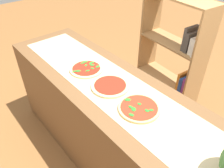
% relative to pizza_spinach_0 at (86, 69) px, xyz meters
% --- Properties ---
extents(ground_plane, '(12.00, 12.00, 0.00)m').
position_rel_pizza_spinach_0_xyz_m(ground_plane, '(0.32, 0.02, -0.96)').
color(ground_plane, brown).
extents(counter, '(2.42, 0.68, 0.95)m').
position_rel_pizza_spinach_0_xyz_m(counter, '(0.32, 0.02, -0.48)').
color(counter, brown).
rests_on(counter, ground_plane).
extents(parchment_paper, '(2.19, 0.45, 0.00)m').
position_rel_pizza_spinach_0_xyz_m(parchment_paper, '(0.32, 0.02, -0.01)').
color(parchment_paper, tan).
rests_on(parchment_paper, counter).
extents(pizza_spinach_0, '(0.29, 0.29, 0.02)m').
position_rel_pizza_spinach_0_xyz_m(pizza_spinach_0, '(0.00, 0.00, 0.00)').
color(pizza_spinach_0, '#E5C17F').
rests_on(pizza_spinach_0, parchment_paper).
extents(pizza_plain_1, '(0.29, 0.29, 0.02)m').
position_rel_pizza_spinach_0_xyz_m(pizza_plain_1, '(0.32, -0.00, 0.00)').
color(pizza_plain_1, '#E5C17F').
rests_on(pizza_plain_1, parchment_paper).
extents(pizza_spinach_2, '(0.29, 0.29, 0.03)m').
position_rel_pizza_spinach_0_xyz_m(pizza_spinach_2, '(0.64, -0.01, 0.00)').
color(pizza_spinach_2, '#DBB26B').
rests_on(pizza_spinach_2, parchment_paper).
extents(bookshelf, '(0.78, 0.36, 1.41)m').
position_rel_pizza_spinach_0_xyz_m(bookshelf, '(0.24, 1.00, -0.32)').
color(bookshelf, '#A87A47').
rests_on(bookshelf, ground_plane).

